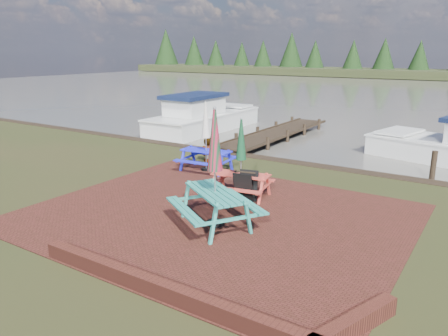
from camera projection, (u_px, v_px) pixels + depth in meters
ground at (192, 229)px, 10.06m from camera, size 120.00×120.00×0.00m
paving at (216, 215)px, 10.87m from camera, size 9.00×7.50×0.02m
brick_wall at (208, 299)px, 6.94m from camera, size 6.21×1.79×0.30m
water at (435, 95)px, 40.04m from camera, size 120.00×60.00×0.02m
picnic_table_teal at (215, 186)px, 10.01m from camera, size 2.62×2.55×2.75m
picnic_table_red at (241, 170)px, 12.04m from camera, size 1.83×1.69×2.22m
picnic_table_blue at (206, 147)px, 14.71m from camera, size 1.83×1.66×2.36m
chalkboard at (246, 186)px, 11.75m from camera, size 0.55×0.59×0.84m
jetty at (275, 133)px, 21.00m from camera, size 1.76×9.08×1.00m
boat_jetty at (203, 119)px, 23.33m from camera, size 2.76×7.63×2.20m
person at (208, 136)px, 15.95m from camera, size 0.74×0.54×1.88m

